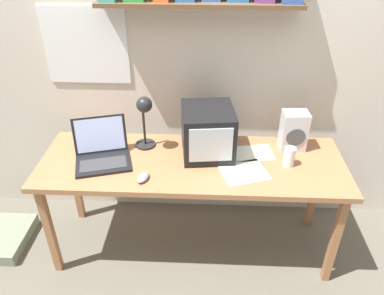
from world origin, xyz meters
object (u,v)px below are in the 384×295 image
object	(u,v)px
space_heater	(294,131)
open_notebook	(253,153)
corner_desk	(192,169)
loose_paper_near_monitor	(244,172)
computer_mouse	(143,177)
desk_lamp	(144,114)
juice_glass	(289,157)
crt_monitor	(208,132)
laptop	(102,151)

from	to	relation	value
space_heater	open_notebook	size ratio (longest dim) A/B	0.93
corner_desk	loose_paper_near_monitor	size ratio (longest dim) A/B	5.95
computer_mouse	desk_lamp	bearing A→B (deg)	94.49
loose_paper_near_monitor	desk_lamp	bearing A→B (deg)	159.15
loose_paper_near_monitor	computer_mouse	bearing A→B (deg)	-170.57
juice_glass	open_notebook	bearing A→B (deg)	149.89
open_notebook	loose_paper_near_monitor	bearing A→B (deg)	-108.79
corner_desk	desk_lamp	distance (m)	0.45
desk_lamp	computer_mouse	size ratio (longest dim) A/B	3.17
corner_desk	crt_monitor	bearing A→B (deg)	48.02
loose_paper_near_monitor	laptop	bearing A→B (deg)	173.34
corner_desk	laptop	world-z (taller)	laptop
juice_glass	computer_mouse	world-z (taller)	juice_glass
desk_lamp	loose_paper_near_monitor	size ratio (longest dim) A/B	1.18
computer_mouse	open_notebook	bearing A→B (deg)	25.03
crt_monitor	open_notebook	size ratio (longest dim) A/B	1.37
corner_desk	open_notebook	xyz separation A→B (m)	(0.39, 0.11, 0.06)
space_heater	loose_paper_near_monitor	distance (m)	0.45
corner_desk	desk_lamp	world-z (taller)	desk_lamp
juice_glass	space_heater	distance (m)	0.22
juice_glass	computer_mouse	size ratio (longest dim) A/B	1.03
desk_lamp	loose_paper_near_monitor	bearing A→B (deg)	-42.85
space_heater	computer_mouse	world-z (taller)	space_heater
juice_glass	computer_mouse	bearing A→B (deg)	-167.56
laptop	space_heater	xyz separation A→B (m)	(1.20, 0.19, 0.07)
laptop	open_notebook	distance (m)	0.95
open_notebook	desk_lamp	bearing A→B (deg)	178.03
desk_lamp	corner_desk	bearing A→B (deg)	-45.29
desk_lamp	computer_mouse	bearing A→B (deg)	-107.51
juice_glass	loose_paper_near_monitor	xyz separation A→B (m)	(-0.28, -0.09, -0.05)
desk_lamp	crt_monitor	bearing A→B (deg)	-25.75
crt_monitor	juice_glass	distance (m)	0.52
laptop	juice_glass	xyz separation A→B (m)	(1.15, -0.01, -0.01)
crt_monitor	open_notebook	bearing A→B (deg)	-6.31
laptop	desk_lamp	bearing A→B (deg)	11.05
loose_paper_near_monitor	crt_monitor	bearing A→B (deg)	136.75
computer_mouse	space_heater	bearing A→B (deg)	22.95
crt_monitor	open_notebook	xyz separation A→B (m)	(0.29, 0.00, -0.15)
crt_monitor	loose_paper_near_monitor	bearing A→B (deg)	-49.98
corner_desk	crt_monitor	distance (m)	0.25
crt_monitor	computer_mouse	world-z (taller)	crt_monitor
desk_lamp	open_notebook	bearing A→B (deg)	-23.97
loose_paper_near_monitor	open_notebook	bearing A→B (deg)	71.21
laptop	space_heater	world-z (taller)	space_heater
space_heater	loose_paper_near_monitor	world-z (taller)	space_heater
crt_monitor	desk_lamp	xyz separation A→B (m)	(-0.39, 0.03, 0.10)
juice_glass	open_notebook	world-z (taller)	juice_glass
laptop	juice_glass	distance (m)	1.15
crt_monitor	loose_paper_near_monitor	distance (m)	0.34
juice_glass	computer_mouse	distance (m)	0.89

